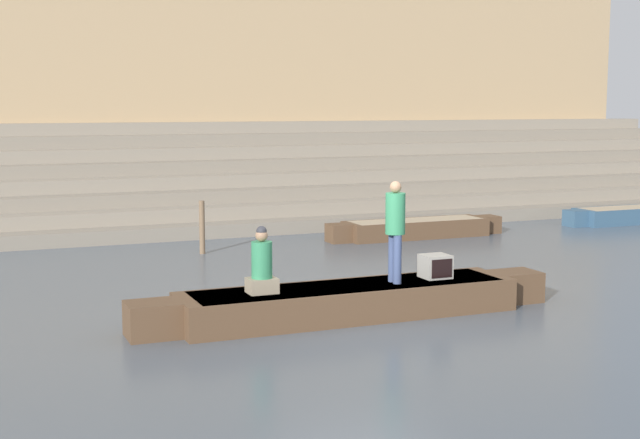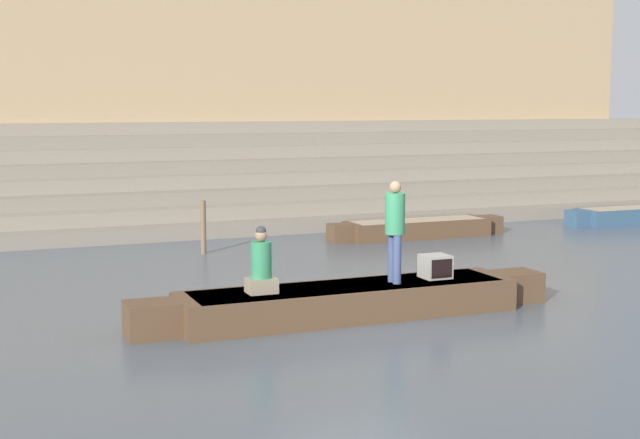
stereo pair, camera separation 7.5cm
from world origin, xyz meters
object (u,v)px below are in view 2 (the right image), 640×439
at_px(tv_set, 435,266).
at_px(mooring_post, 203,227).
at_px(person_standing, 395,224).
at_px(person_rowing, 261,266).
at_px(rowboat_main, 349,301).
at_px(moored_boat_shore, 417,228).
at_px(moored_boat_distant, 634,215).

height_order(tv_set, mooring_post, mooring_post).
distance_m(person_standing, tv_set, 1.10).
distance_m(person_standing, person_rowing, 2.27).
bearing_deg(tv_set, rowboat_main, -176.69).
relative_size(rowboat_main, moored_boat_shore, 1.46).
bearing_deg(person_standing, mooring_post, 108.01).
relative_size(person_standing, moored_boat_distant, 0.37).
relative_size(person_rowing, moored_boat_distant, 0.23).
xyz_separation_m(moored_boat_shore, moored_boat_distant, (6.97, 0.12, 0.00)).
bearing_deg(mooring_post, moored_boat_shore, 3.61).
bearing_deg(rowboat_main, person_standing, -2.45).
distance_m(moored_boat_distant, mooring_post, 12.60).
distance_m(person_rowing, mooring_post, 6.81).
height_order(moored_boat_distant, mooring_post, mooring_post).
bearing_deg(tv_set, moored_boat_distant, 36.63).
bearing_deg(rowboat_main, moored_boat_shore, 57.10).
xyz_separation_m(rowboat_main, person_standing, (0.76, -0.07, 1.18)).
bearing_deg(person_rowing, person_standing, -18.74).
bearing_deg(person_standing, person_rowing, -174.68).
xyz_separation_m(moored_boat_distant, mooring_post, (-12.58, -0.47, 0.36)).
relative_size(rowboat_main, moored_boat_distant, 1.60).
bearing_deg(tv_set, mooring_post, 109.71).
height_order(rowboat_main, moored_boat_distant, rowboat_main).
distance_m(tv_set, moored_boat_distant, 12.70).
relative_size(moored_boat_shore, moored_boat_distant, 1.09).
xyz_separation_m(rowboat_main, person_rowing, (-1.44, -0.00, 0.65)).
bearing_deg(rowboat_main, person_rowing, -177.33).
bearing_deg(tv_set, person_standing, -170.79).
height_order(person_rowing, moored_boat_distant, person_rowing).
relative_size(tv_set, moored_boat_distant, 0.10).
xyz_separation_m(rowboat_main, moored_boat_shore, (5.05, 7.10, -0.03)).
bearing_deg(person_rowing, moored_boat_shore, 30.47).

